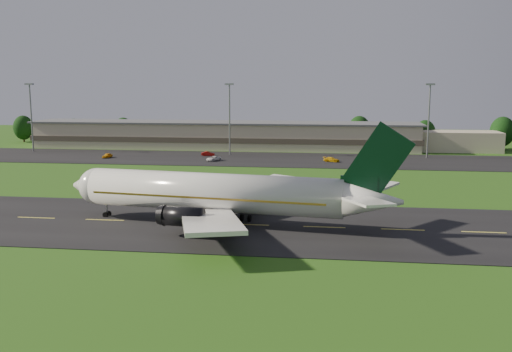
# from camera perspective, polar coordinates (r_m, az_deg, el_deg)

# --- Properties ---
(ground) EXTENTS (360.00, 360.00, 0.00)m
(ground) POSITION_cam_1_polar(r_m,az_deg,el_deg) (89.33, -14.89, -4.33)
(ground) COLOR #244D13
(ground) RESTS_ON ground
(taxiway) EXTENTS (220.00, 30.00, 0.10)m
(taxiway) POSITION_cam_1_polar(r_m,az_deg,el_deg) (89.32, -14.89, -4.30)
(taxiway) COLOR black
(taxiway) RESTS_ON ground
(apron) EXTENTS (260.00, 30.00, 0.10)m
(apron) POSITION_cam_1_polar(r_m,az_deg,el_deg) (157.17, -4.94, 1.80)
(apron) COLOR black
(apron) RESTS_ON ground
(airliner) EXTENTS (51.14, 41.80, 15.57)m
(airliner) POSITION_cam_1_polar(r_m,az_deg,el_deg) (83.17, -3.75, -1.75)
(airliner) COLOR white
(airliner) RESTS_ON ground
(terminal) EXTENTS (145.00, 16.00, 8.40)m
(terminal) POSITION_cam_1_polar(r_m,az_deg,el_deg) (179.19, -1.29, 4.03)
(terminal) COLOR #C0B493
(terminal) RESTS_ON ground
(light_mast_west) EXTENTS (2.40, 1.20, 20.35)m
(light_mast_west) POSITION_cam_1_polar(r_m,az_deg,el_deg) (183.19, -21.60, 6.24)
(light_mast_west) COLOR gray
(light_mast_west) RESTS_ON ground
(light_mast_centre) EXTENTS (2.40, 1.20, 20.35)m
(light_mast_centre) POSITION_cam_1_polar(r_m,az_deg,el_deg) (162.88, -2.67, 6.57)
(light_mast_centre) COLOR gray
(light_mast_centre) RESTS_ON ground
(light_mast_east) EXTENTS (2.40, 1.20, 20.35)m
(light_mast_east) POSITION_cam_1_polar(r_m,az_deg,el_deg) (162.50, 16.91, 6.17)
(light_mast_east) COLOR gray
(light_mast_east) RESTS_ON ground
(tree_line) EXTENTS (192.34, 9.76, 10.17)m
(tree_line) POSITION_cam_1_polar(r_m,az_deg,el_deg) (186.77, 7.46, 4.48)
(tree_line) COLOR black
(tree_line) RESTS_ON ground
(service_vehicle_a) EXTENTS (2.12, 3.88, 1.25)m
(service_vehicle_a) POSITION_cam_1_polar(r_m,az_deg,el_deg) (162.01, -14.66, 2.00)
(service_vehicle_a) COLOR orange
(service_vehicle_a) RESTS_ON apron
(service_vehicle_b) EXTENTS (3.78, 1.56, 1.22)m
(service_vehicle_b) POSITION_cam_1_polar(r_m,az_deg,el_deg) (161.32, -4.82, 2.23)
(service_vehicle_b) COLOR #9D0D0A
(service_vehicle_b) RESTS_ON apron
(service_vehicle_c) EXTENTS (4.13, 4.83, 1.23)m
(service_vehicle_c) POSITION_cam_1_polar(r_m,az_deg,el_deg) (151.01, -4.26, 1.75)
(service_vehicle_c) COLOR white
(service_vehicle_c) RESTS_ON apron
(service_vehicle_d) EXTENTS (4.53, 3.06, 1.22)m
(service_vehicle_d) POSITION_cam_1_polar(r_m,az_deg,el_deg) (150.10, 7.56, 1.65)
(service_vehicle_d) COLOR gold
(service_vehicle_d) RESTS_ON apron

